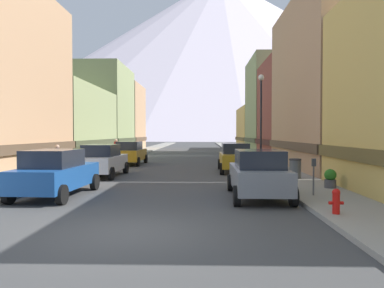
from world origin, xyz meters
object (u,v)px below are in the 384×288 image
object	(u,v)px
car_left_2	(130,153)
pedestrian_2	(116,149)
car_left_0	(56,173)
fire_hydrant_near	(336,200)
potted_plant_1	(29,167)
car_left_1	(102,160)
car_right_1	(235,157)
potted_plant_0	(330,178)
parking_meter_near	(314,171)
trash_bin_right	(295,168)
potted_plant_2	(77,160)
car_right_0	(258,174)
pedestrian_0	(58,160)
streetlamp_right	(261,107)

from	to	relation	value
car_left_2	pedestrian_2	xyz separation A→B (m)	(-2.45, 5.88, 0.06)
car_left_0	car_left_2	bearing A→B (deg)	89.99
fire_hydrant_near	potted_plant_1	world-z (taller)	potted_plant_1
car_left_1	car_right_1	distance (m)	8.11
car_left_1	fire_hydrant_near	size ratio (longest dim) A/B	6.30
potted_plant_0	potted_plant_1	world-z (taller)	potted_plant_1
car_left_2	parking_meter_near	bearing A→B (deg)	-57.23
trash_bin_right	pedestrian_2	size ratio (longest dim) A/B	0.56
potted_plant_0	potted_plant_2	world-z (taller)	potted_plant_2
car_right_0	potted_plant_0	distance (m)	3.63
fire_hydrant_near	pedestrian_0	size ratio (longest dim) A/B	0.43
car_left_1	car_right_0	world-z (taller)	same
car_left_1	parking_meter_near	bearing A→B (deg)	-35.95
car_left_0	potted_plant_2	size ratio (longest dim) A/B	5.75
car_left_2	potted_plant_1	world-z (taller)	car_left_2
car_left_1	streetlamp_right	world-z (taller)	streetlamp_right
parking_meter_near	streetlamp_right	size ratio (longest dim) A/B	0.23
trash_bin_right	pedestrian_2	distance (m)	20.08
car_left_0	car_left_1	xyz separation A→B (m)	(0.00, 6.56, 0.00)
car_right_0	pedestrian_2	world-z (taller)	pedestrian_2
car_right_0	potted_plant_2	size ratio (longest dim) A/B	5.68
fire_hydrant_near	trash_bin_right	distance (m)	8.25
fire_hydrant_near	car_left_1	bearing A→B (deg)	132.66
potted_plant_1	potted_plant_2	distance (m)	7.15
pedestrian_0	streetlamp_right	distance (m)	12.32
fire_hydrant_near	pedestrian_2	distance (m)	26.55
car_left_1	trash_bin_right	xyz separation A→B (m)	(10.15, -1.84, -0.26)
pedestrian_0	fire_hydrant_near	bearing A→B (deg)	-40.22
car_left_1	potted_plant_2	world-z (taller)	car_left_1
car_right_0	potted_plant_1	world-z (taller)	car_right_0
fire_hydrant_near	potted_plant_2	size ratio (longest dim) A/B	0.90
parking_meter_near	potted_plant_0	bearing A→B (deg)	56.74
car_left_0	parking_meter_near	bearing A→B (deg)	-2.18
car_right_0	car_right_1	xyz separation A→B (m)	(0.00, 9.50, 0.00)
pedestrian_2	pedestrian_0	bearing A→B (deg)	-90.00
car_right_1	trash_bin_right	bearing A→B (deg)	-61.27
car_left_2	streetlamp_right	size ratio (longest dim) A/B	0.76
car_right_1	pedestrian_2	distance (m)	14.88
car_left_1	pedestrian_0	bearing A→B (deg)	-176.63
car_left_1	pedestrian_2	bearing A→B (deg)	100.07
fire_hydrant_near	parking_meter_near	world-z (taller)	parking_meter_near
pedestrian_0	pedestrian_2	world-z (taller)	pedestrian_2
potted_plant_2	pedestrian_2	world-z (taller)	pedestrian_2
pedestrian_2	potted_plant_1	bearing A→B (deg)	-92.74
car_left_0	streetlamp_right	distance (m)	13.34
potted_plant_0	car_right_0	bearing A→B (deg)	-152.46
car_left_1	potted_plant_0	bearing A→B (deg)	-24.93
trash_bin_right	parking_meter_near	bearing A→B (deg)	-96.73
parking_meter_near	potted_plant_2	bearing A→B (deg)	136.33
car_left_1	fire_hydrant_near	xyz separation A→B (m)	(9.25, -10.04, -0.37)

